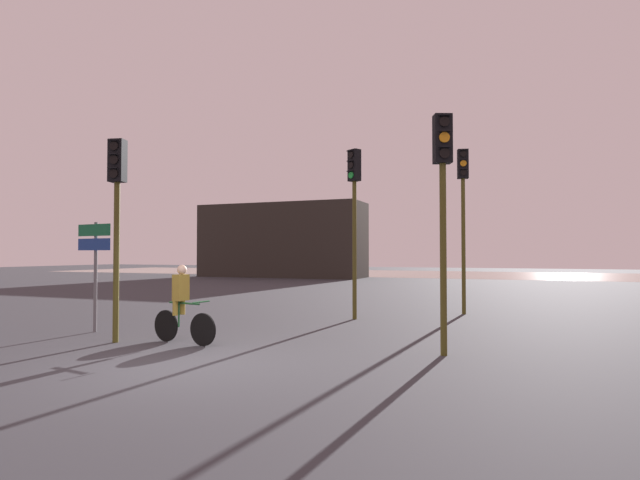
{
  "coord_description": "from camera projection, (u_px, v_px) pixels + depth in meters",
  "views": [
    {
      "loc": [
        5.17,
        -6.85,
        1.86
      ],
      "look_at": [
        0.5,
        5.0,
        2.2
      ],
      "focal_mm": 28.0,
      "sensor_mm": 36.0,
      "label": 1
    }
  ],
  "objects": [
    {
      "name": "traffic_light_near_right",
      "position": [
        443.0,
        187.0,
        9.14
      ],
      "size": [
        0.39,
        0.41,
        4.41
      ],
      "rotation": [
        0.0,
        0.0,
        3.54
      ],
      "color": "#4C4719",
      "rests_on": "ground"
    },
    {
      "name": "traffic_light_far_right",
      "position": [
        463.0,
        201.0,
        15.32
      ],
      "size": [
        0.37,
        0.38,
        5.06
      ],
      "rotation": [
        0.0,
        0.0,
        3.37
      ],
      "color": "#4C4719",
      "rests_on": "ground"
    },
    {
      "name": "cyclist",
      "position": [
        182.0,
        304.0,
        10.3
      ],
      "size": [
        1.69,
        0.48,
        1.62
      ],
      "rotation": [
        0.0,
        0.0,
        -1.73
      ],
      "color": "black",
      "rests_on": "ground"
    },
    {
      "name": "direction_sign_post",
      "position": [
        95.0,
        256.0,
        11.8
      ],
      "size": [
        1.1,
        0.17,
        2.6
      ],
      "rotation": [
        0.0,
        0.0,
        3.03
      ],
      "color": "slate",
      "rests_on": "ground"
    },
    {
      "name": "ground_plane",
      "position": [
        181.0,
        366.0,
        8.22
      ],
      "size": [
        120.0,
        120.0,
        0.0
      ],
      "primitive_type": "plane",
      "color": "#333338"
    },
    {
      "name": "traffic_light_near_left",
      "position": [
        117.0,
        201.0,
        10.47
      ],
      "size": [
        0.36,
        0.38,
        4.26
      ],
      "rotation": [
        0.0,
        0.0,
        3.36
      ],
      "color": "#4C4719",
      "rests_on": "ground"
    },
    {
      "name": "traffic_light_center",
      "position": [
        354.0,
        202.0,
        14.14
      ],
      "size": [
        0.4,
        0.42,
        4.81
      ],
      "rotation": [
        0.0,
        0.0,
        2.63
      ],
      "color": "#4C4719",
      "rests_on": "ground"
    },
    {
      "name": "water_strip",
      "position": [
        454.0,
        274.0,
        44.31
      ],
      "size": [
        80.0,
        16.0,
        0.01
      ],
      "primitive_type": "cube",
      "color": "#9E937F",
      "rests_on": "ground"
    },
    {
      "name": "distant_building",
      "position": [
        282.0,
        241.0,
        39.54
      ],
      "size": [
        13.2,
        4.0,
        5.76
      ],
      "primitive_type": "cube",
      "color": "#2D2823",
      "rests_on": "ground"
    }
  ]
}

